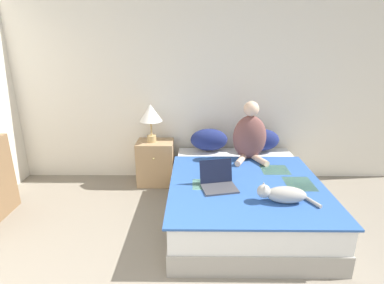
% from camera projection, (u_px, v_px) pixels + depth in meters
% --- Properties ---
extents(wall_back, '(5.85, 0.05, 2.55)m').
position_uv_depth(wall_back, '(198.00, 86.00, 3.93)').
color(wall_back, silver).
rests_on(wall_back, ground_plane).
extents(bed, '(1.55, 1.94, 0.46)m').
position_uv_depth(bed, '(243.00, 196.00, 3.27)').
color(bed, '#9E998E').
rests_on(bed, ground_plane).
extents(pillow_near, '(0.48, 0.25, 0.29)m').
position_uv_depth(pillow_near, '(209.00, 140.00, 3.93)').
color(pillow_near, navy).
rests_on(pillow_near, bed).
extents(pillow_far, '(0.48, 0.25, 0.29)m').
position_uv_depth(pillow_far, '(261.00, 140.00, 3.92)').
color(pillow_far, navy).
rests_on(pillow_far, bed).
extents(person_sitting, '(0.40, 0.39, 0.71)m').
position_uv_depth(person_sitting, '(250.00, 136.00, 3.60)').
color(person_sitting, brown).
rests_on(person_sitting, bed).
extents(cat_tabby, '(0.55, 0.20, 0.18)m').
position_uv_depth(cat_tabby, '(282.00, 194.00, 2.65)').
color(cat_tabby, '#A8A399').
rests_on(cat_tabby, bed).
extents(laptop_open, '(0.38, 0.35, 0.25)m').
position_uv_depth(laptop_open, '(218.00, 182.00, 2.94)').
color(laptop_open, '#424247').
rests_on(laptop_open, bed).
extents(nightstand, '(0.47, 0.38, 0.59)m').
position_uv_depth(nightstand, '(156.00, 163.00, 4.00)').
color(nightstand, tan).
rests_on(nightstand, ground_plane).
extents(table_lamp, '(0.29, 0.29, 0.49)m').
position_uv_depth(table_lamp, '(151.00, 114.00, 3.80)').
color(table_lamp, tan).
rests_on(table_lamp, nightstand).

